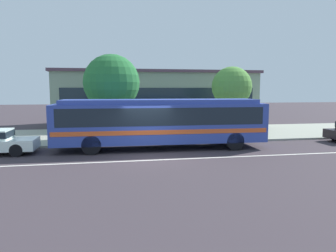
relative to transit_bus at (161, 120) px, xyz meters
The scene contains 9 objects.
ground_plane 2.75m from the transit_bus, 114.82° to the right, with size 120.00×120.00×0.00m, color #3C3339.
sidewalk_slab 5.65m from the transit_bus, 99.87° to the left, with size 60.00×8.00×0.12m, color #999C8C.
lane_stripe_center 3.38m from the transit_bus, 108.31° to the right, with size 56.00×0.16×0.01m, color silver.
transit_bus is the anchor object (origin of this frame).
pedestrian_waiting_near_sign 2.74m from the transit_bus, 104.25° to the left, with size 0.47×0.47×1.74m.
bus_stop_sign 3.73m from the transit_bus, 31.40° to the left, with size 0.08×0.44×2.49m.
street_tree_near_stop 5.01m from the transit_bus, 126.33° to the left, with size 3.67×3.67×5.51m.
street_tree_mid_block 7.36m from the transit_bus, 35.22° to the left, with size 2.87×2.87×4.87m.
station_building 12.42m from the transit_bus, 83.57° to the left, with size 18.03×8.12×5.02m.
Camera 1 is at (-1.84, -15.16, 3.32)m, focal length 33.25 mm.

